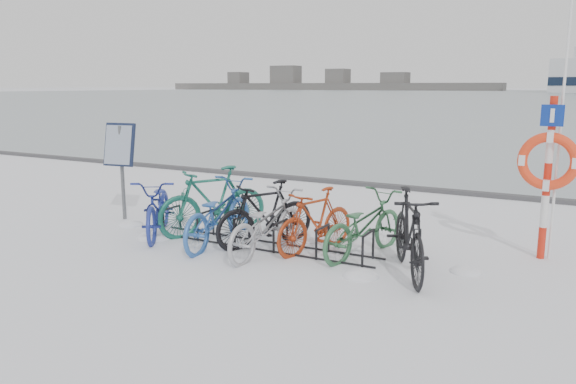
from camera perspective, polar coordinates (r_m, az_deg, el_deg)
name	(u,v)px	position (r m, az deg, el deg)	size (l,w,h in m)	color
ground	(261,246)	(9.01, -2.77, -5.52)	(900.00, 900.00, 0.00)	white
ice_sheet	(572,95)	(162.49, 26.93, 8.78)	(400.00, 298.00, 0.02)	#99A6AD
quay_edge	(382,186)	(14.25, 9.50, 0.64)	(400.00, 0.25, 0.10)	#3F3F42
bike_rack	(261,235)	(8.96, -2.78, -4.41)	(4.00, 0.48, 0.46)	black
info_board	(120,151)	(11.00, -16.70, 4.06)	(0.64, 0.33, 1.84)	#595B5E
lifebuoy_station	(549,162)	(8.84, 24.97, 2.80)	(0.83, 0.23, 4.33)	red
shoreline	(316,84)	(295.81, 2.90, 10.86)	(180.00, 12.00, 9.50)	#4A4A4A
bike_0	(159,205)	(9.84, -13.00, -1.26)	(0.69, 1.98, 1.04)	navy
bike_1	(213,199)	(9.71, -7.63, -0.74)	(0.57, 2.00, 1.20)	#1A604F
bike_2	(218,212)	(9.07, -7.13, -2.00)	(0.71, 2.03, 1.06)	#2C5AA6
bike_3	(266,212)	(8.96, -2.30, -2.04)	(0.51, 1.79, 1.08)	black
bike_4	(266,222)	(8.48, -2.22, -3.05)	(0.66, 1.90, 1.00)	#9FA0A6
bike_5	(316,219)	(8.67, 2.84, -2.71)	(0.47, 1.68, 1.01)	#9A3113
bike_6	(363,223)	(8.50, 7.67, -3.12)	(0.66, 1.90, 1.00)	#30633E
bike_7	(409,231)	(7.77, 12.22, -3.88)	(0.56, 1.97, 1.19)	black
snow_drifts	(253,246)	(9.04, -3.60, -5.47)	(6.39, 1.64, 0.22)	white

